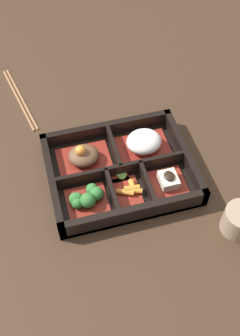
# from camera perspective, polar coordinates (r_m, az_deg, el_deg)

# --- Properties ---
(ground_plane) EXTENTS (3.00, 3.00, 0.00)m
(ground_plane) POSITION_cam_1_polar(r_m,az_deg,el_deg) (0.84, -0.00, -1.02)
(ground_plane) COLOR #382619
(bento_base) EXTENTS (0.30, 0.24, 0.01)m
(bento_base) POSITION_cam_1_polar(r_m,az_deg,el_deg) (0.84, -0.00, -0.82)
(bento_base) COLOR black
(bento_base) RESTS_ON ground_plane
(bento_rim) EXTENTS (0.30, 0.24, 0.05)m
(bento_rim) POSITION_cam_1_polar(r_m,az_deg,el_deg) (0.82, 0.08, -0.26)
(bento_rim) COLOR black
(bento_rim) RESTS_ON ground_plane
(bowl_stew) EXTENTS (0.11, 0.09, 0.05)m
(bowl_stew) POSITION_cam_1_polar(r_m,az_deg,el_deg) (0.84, -5.29, 1.63)
(bowl_stew) COLOR maroon
(bowl_stew) RESTS_ON bento_base
(bowl_rice) EXTENTS (0.11, 0.09, 0.05)m
(bowl_rice) POSITION_cam_1_polar(r_m,az_deg,el_deg) (0.86, 3.48, 3.64)
(bowl_rice) COLOR maroon
(bowl_rice) RESTS_ON bento_base
(bowl_greens) EXTENTS (0.08, 0.08, 0.04)m
(bowl_greens) POSITION_cam_1_polar(r_m,az_deg,el_deg) (0.78, -4.96, -4.41)
(bowl_greens) COLOR maroon
(bowl_greens) RESTS_ON bento_base
(bowl_carrots) EXTENTS (0.06, 0.08, 0.02)m
(bowl_carrots) POSITION_cam_1_polar(r_m,az_deg,el_deg) (0.80, 1.52, -3.29)
(bowl_carrots) COLOR maroon
(bowl_carrots) RESTS_ON bento_base
(bowl_tofu) EXTENTS (0.07, 0.08, 0.03)m
(bowl_tofu) POSITION_cam_1_polar(r_m,az_deg,el_deg) (0.82, 7.01, -1.91)
(bowl_tofu) COLOR maroon
(bowl_tofu) RESTS_ON bento_base
(bowl_pickles) EXTENTS (0.04, 0.04, 0.01)m
(bowl_pickles) POSITION_cam_1_polar(r_m,az_deg,el_deg) (0.83, -0.17, -0.98)
(bowl_pickles) COLOR maroon
(bowl_pickles) RESTS_ON bento_base
(tea_cup) EXTENTS (0.07, 0.07, 0.06)m
(tea_cup) POSITION_cam_1_polar(r_m,az_deg,el_deg) (0.78, 17.00, -7.24)
(tea_cup) COLOR gray
(tea_cup) RESTS_ON ground_plane
(chopsticks) EXTENTS (0.07, 0.24, 0.01)m
(chopsticks) POSITION_cam_1_polar(r_m,az_deg,el_deg) (1.03, -14.34, 9.83)
(chopsticks) COLOR brown
(chopsticks) RESTS_ON ground_plane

